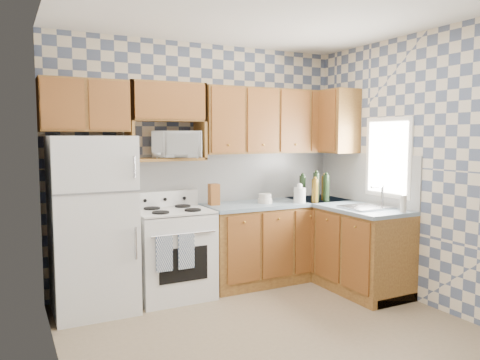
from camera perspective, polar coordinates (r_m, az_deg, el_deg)
name	(u,v)px	position (r m, az deg, el deg)	size (l,w,h in m)	color
floor	(275,333)	(4.21, 4.24, -18.10)	(3.40, 3.40, 0.00)	#79674B
back_wall	(202,165)	(5.31, -4.66, 1.82)	(3.40, 0.02, 2.70)	slate
right_wall	(422,169)	(4.98, 21.33, 1.23)	(0.02, 3.20, 2.70)	slate
backsplash_back	(234,177)	(5.47, -0.73, 0.37)	(2.60, 0.01, 0.56)	white
backsplash_right	(365,178)	(5.55, 15.03, 0.25)	(0.01, 1.60, 0.56)	white
refrigerator	(92,224)	(4.68, -17.56, -5.18)	(0.75, 0.70, 1.68)	white
stove_body	(173,254)	(4.98, -8.20, -8.95)	(0.76, 0.65, 0.90)	white
cooktop	(172,211)	(4.89, -8.27, -3.77)	(0.76, 0.65, 0.03)	silver
backguard	(164,199)	(5.13, -9.28, -2.28)	(0.76, 0.08, 0.17)	white
dish_towel_left	(164,254)	(4.58, -9.22, -8.87)	(0.16, 0.03, 0.35)	navy
dish_towel_right	(186,251)	(4.65, -6.58, -8.61)	(0.16, 0.03, 0.35)	navy
base_cabinets_back	(277,242)	(5.54, 4.59, -7.54)	(1.75, 0.60, 0.88)	brown
base_cabinets_right	(344,246)	(5.48, 12.56, -7.82)	(0.60, 1.60, 0.88)	brown
countertop_back	(278,203)	(5.46, 4.66, -2.84)	(1.77, 0.63, 0.04)	slate
countertop_right	(344,206)	(5.39, 12.62, -3.05)	(0.63, 1.60, 0.04)	slate
upper_cabinets_back	(272,121)	(5.52, 3.96, 7.15)	(1.75, 0.33, 0.74)	brown
upper_cabinets_fridge	(84,106)	(4.80, -18.50, 8.60)	(0.82, 0.33, 0.50)	brown
upper_cabinets_right	(331,122)	(5.77, 11.02, 6.99)	(0.33, 0.70, 0.74)	brown
microwave_shelf	(167,159)	(4.98, -8.95, 2.52)	(0.80, 0.33, 0.03)	brown
microwave	(177,144)	(4.97, -7.68, 4.33)	(0.51, 0.34, 0.28)	white
sink	(366,207)	(5.13, 15.16, -3.26)	(0.48, 0.40, 0.03)	#B7B7BC
window	(388,157)	(5.27, 17.60, 2.65)	(0.02, 0.66, 0.86)	white
bottle_0	(316,187)	(5.51, 9.26, -0.84)	(0.07, 0.07, 0.34)	black
bottle_1	(326,188)	(5.52, 10.46, -0.96)	(0.07, 0.07, 0.31)	black
bottle_2	(324,188)	(5.63, 10.25, -0.95)	(0.07, 0.07, 0.29)	brown
bottle_3	(315,191)	(5.41, 9.12, -1.31)	(0.07, 0.07, 0.27)	brown
bottle_4	(302,189)	(5.47, 7.62, -1.04)	(0.07, 0.07, 0.30)	black
knife_block	(214,194)	(5.16, -3.20, -1.77)	(0.11, 0.11, 0.23)	brown
electric_kettle	(300,195)	(5.38, 7.29, -1.84)	(0.14, 0.14, 0.17)	white
food_containers	(265,198)	(5.30, 3.06, -2.26)	(0.16, 0.16, 0.11)	beige
soap_bottle	(403,204)	(4.94, 19.30, -2.75)	(0.06, 0.06, 0.17)	beige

